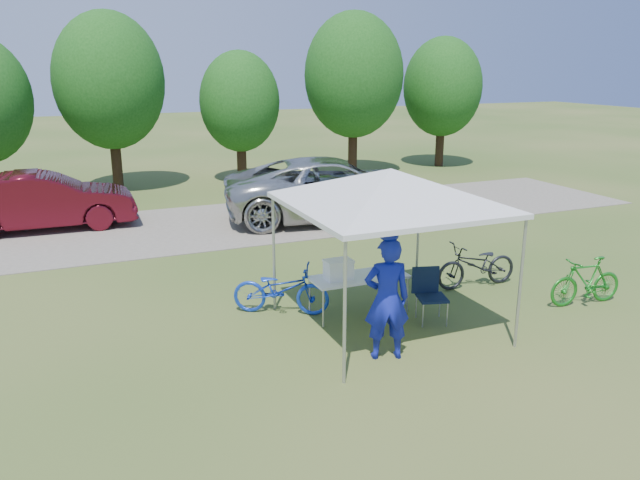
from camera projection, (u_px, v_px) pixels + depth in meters
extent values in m
plane|color=#2D5119|center=(386.00, 326.00, 10.69)|extent=(100.00, 100.00, 0.00)
cube|color=gray|center=(251.00, 221.00, 17.78)|extent=(24.00, 5.00, 0.02)
cylinder|color=#A5A5AA|center=(345.00, 314.00, 8.51)|extent=(0.05, 0.05, 2.10)
cylinder|color=#A5A5AA|center=(520.00, 285.00, 9.63)|extent=(0.05, 0.05, 2.10)
cylinder|color=#A5A5AA|center=(274.00, 254.00, 11.17)|extent=(0.05, 0.05, 2.10)
cylinder|color=#A5A5AA|center=(418.00, 237.00, 12.29)|extent=(0.05, 0.05, 2.10)
cube|color=silver|center=(390.00, 204.00, 10.11)|extent=(3.15, 3.15, 0.08)
pyramid|color=silver|center=(391.00, 168.00, 9.94)|extent=(4.53, 4.53, 0.55)
cylinder|color=#382314|center=(117.00, 161.00, 21.97)|extent=(0.36, 0.36, 2.03)
ellipsoid|color=#144711|center=(109.00, 81.00, 21.21)|extent=(3.71, 3.71, 4.64)
cylinder|color=#382314|center=(242.00, 161.00, 23.53)|extent=(0.36, 0.36, 1.61)
ellipsoid|color=#144711|center=(240.00, 101.00, 22.93)|extent=(2.94, 2.94, 3.68)
cylinder|color=#382314|center=(353.00, 149.00, 24.88)|extent=(0.36, 0.36, 2.10)
ellipsoid|color=#144711|center=(354.00, 75.00, 24.10)|extent=(3.84, 3.84, 4.80)
cylinder|color=#382314|center=(440.00, 145.00, 27.13)|extent=(0.36, 0.36, 1.82)
ellipsoid|color=#144711|center=(443.00, 87.00, 26.45)|extent=(3.33, 3.33, 4.16)
cube|color=white|center=(359.00, 277.00, 11.05)|extent=(1.74, 0.72, 0.04)
cylinder|color=#A5A5AA|center=(323.00, 309.00, 10.57)|extent=(0.04, 0.04, 0.68)
cylinder|color=#A5A5AA|center=(407.00, 295.00, 11.18)|extent=(0.04, 0.04, 0.68)
cylinder|color=#A5A5AA|center=(310.00, 297.00, 11.12)|extent=(0.04, 0.04, 0.68)
cylinder|color=#A5A5AA|center=(390.00, 284.00, 11.73)|extent=(0.04, 0.04, 0.68)
cube|color=#0E1932|center=(432.00, 298.00, 10.75)|extent=(0.59, 0.59, 0.04)
cube|color=#0E1932|center=(425.00, 280.00, 10.89)|extent=(0.47, 0.17, 0.48)
cylinder|color=#A5A5AA|center=(428.00, 317.00, 10.55)|extent=(0.02, 0.02, 0.43)
cylinder|color=#A5A5AA|center=(449.00, 313.00, 10.70)|extent=(0.02, 0.02, 0.43)
cylinder|color=#A5A5AA|center=(414.00, 308.00, 10.92)|extent=(0.02, 0.02, 0.43)
cylinder|color=#A5A5AA|center=(435.00, 305.00, 11.08)|extent=(0.02, 0.02, 0.43)
cube|color=white|center=(338.00, 271.00, 10.85)|extent=(0.46, 0.31, 0.31)
cube|color=white|center=(339.00, 261.00, 10.81)|extent=(0.48, 0.33, 0.04)
cylinder|color=gold|center=(383.00, 272.00, 11.16)|extent=(0.09, 0.09, 0.07)
imported|color=#131EA1|center=(387.00, 299.00, 9.32)|extent=(0.79, 0.63, 1.90)
imported|color=#153ABD|center=(281.00, 289.00, 11.14)|extent=(1.81, 1.39, 0.91)
imported|color=#1A761D|center=(586.00, 281.00, 11.56)|extent=(1.55, 0.58, 0.91)
imported|color=black|center=(477.00, 265.00, 12.46)|extent=(1.79, 0.70, 0.92)
imported|color=#B7B8B3|center=(336.00, 189.00, 17.78)|extent=(6.81, 4.29, 1.75)
imported|color=#4E0D16|center=(44.00, 201.00, 16.70)|extent=(4.71, 1.74, 1.54)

